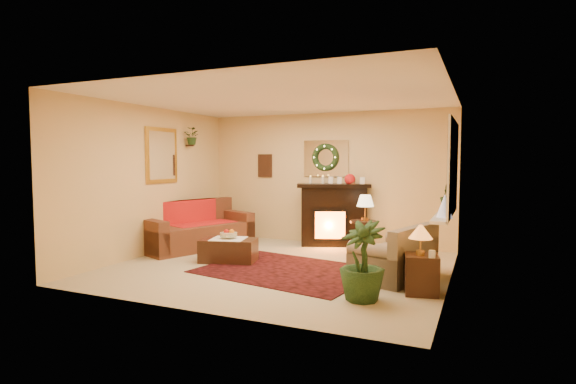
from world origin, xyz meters
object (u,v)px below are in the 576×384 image
at_px(fireplace, 333,217).
at_px(loveseat, 394,248).
at_px(sofa, 197,226).
at_px(coffee_table, 229,249).
at_px(end_table_square, 421,272).
at_px(side_table_round, 363,236).

relative_size(fireplace, loveseat, 0.95).
distance_m(fireplace, loveseat, 2.48).
height_order(sofa, coffee_table, sofa).
bearing_deg(end_table_square, coffee_table, 169.62).
distance_m(loveseat, end_table_square, 0.82).
bearing_deg(fireplace, end_table_square, -73.97).
xyz_separation_m(loveseat, coffee_table, (-2.67, -0.09, -0.21)).
distance_m(sofa, loveseat, 3.85).
distance_m(loveseat, coffee_table, 2.68).
distance_m(fireplace, side_table_round, 0.97).
xyz_separation_m(loveseat, end_table_square, (0.46, -0.67, -0.15)).
height_order(loveseat, side_table_round, loveseat).
bearing_deg(coffee_table, end_table_square, -24.34).
relative_size(sofa, end_table_square, 4.24).
distance_m(side_table_round, end_table_square, 2.38).
xyz_separation_m(side_table_round, end_table_square, (1.25, -2.02, -0.05)).
relative_size(fireplace, end_table_square, 2.54).
distance_m(fireplace, end_table_square, 3.29).
xyz_separation_m(sofa, end_table_square, (4.25, -1.31, -0.16)).
bearing_deg(sofa, loveseat, 12.49).
xyz_separation_m(fireplace, coffee_table, (-1.14, -2.04, -0.34)).
xyz_separation_m(loveseat, side_table_round, (-0.79, 1.36, -0.10)).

